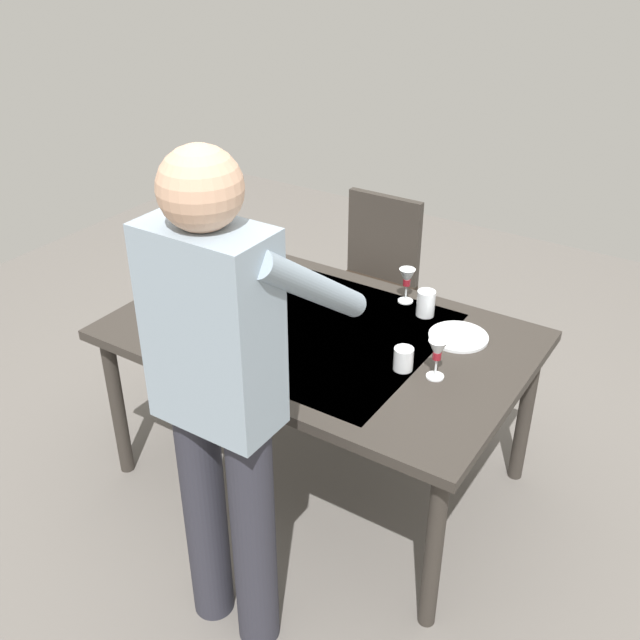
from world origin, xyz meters
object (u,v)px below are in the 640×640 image
(dining_table, at_px, (320,345))
(water_cup_near_right, at_px, (403,359))
(water_cup_far_right, at_px, (219,266))
(person_server, at_px, (222,391))
(wine_glass_left, at_px, (437,352))
(water_cup_near_left, at_px, (205,300))
(wine_bottle, at_px, (266,338))
(dinner_plate_near, at_px, (458,337))
(wine_glass_right, at_px, (407,279))
(water_cup_far_left, at_px, (426,303))
(serving_bowl_pasta, at_px, (217,338))
(chair_near, at_px, (373,274))

(dining_table, relative_size, water_cup_near_right, 18.59)
(dining_table, distance_m, water_cup_far_right, 0.67)
(person_server, bearing_deg, wine_glass_left, -115.72)
(wine_glass_left, distance_m, water_cup_near_right, 0.14)
(wine_glass_left, bearing_deg, water_cup_near_left, 4.25)
(dining_table, xyz_separation_m, wine_bottle, (0.04, 0.30, 0.17))
(wine_bottle, bearing_deg, water_cup_far_right, -37.50)
(person_server, relative_size, dinner_plate_near, 7.34)
(wine_bottle, bearing_deg, wine_glass_right, -106.40)
(water_cup_far_left, height_order, water_cup_far_right, water_cup_far_left)
(serving_bowl_pasta, bearing_deg, chair_near, -90.75)
(water_cup_far_left, bearing_deg, dining_table, 49.60)
(water_cup_near_left, bearing_deg, water_cup_far_right, -60.51)
(dining_table, bearing_deg, water_cup_far_right, -14.03)
(wine_bottle, relative_size, water_cup_near_right, 3.44)
(chair_near, relative_size, water_cup_near_left, 8.79)
(water_cup_far_right, xyz_separation_m, serving_bowl_pasta, (-0.37, 0.46, -0.02))
(water_cup_far_left, bearing_deg, water_cup_far_right, 11.06)
(wine_glass_right, bearing_deg, water_cup_far_right, 16.54)
(serving_bowl_pasta, relative_size, dinner_plate_near, 1.30)
(wine_bottle, xyz_separation_m, wine_glass_right, (-0.21, -0.70, -0.01))
(wine_glass_left, relative_size, water_cup_far_left, 1.40)
(wine_glass_right, distance_m, water_cup_near_right, 0.52)
(water_cup_near_left, distance_m, serving_bowl_pasta, 0.28)
(dining_table, xyz_separation_m, serving_bowl_pasta, (0.27, 0.30, 0.10))
(serving_bowl_pasta, height_order, dinner_plate_near, serving_bowl_pasta)
(wine_bottle, relative_size, serving_bowl_pasta, 0.99)
(wine_bottle, distance_m, dinner_plate_near, 0.76)
(water_cup_near_right, relative_size, dinner_plate_near, 0.37)
(water_cup_near_left, bearing_deg, chair_near, -102.45)
(water_cup_far_left, height_order, dinner_plate_near, water_cup_far_left)
(water_cup_near_left, distance_m, water_cup_near_right, 0.88)
(dinner_plate_near, bearing_deg, chair_near, -41.66)
(water_cup_near_left, bearing_deg, wine_glass_left, -175.75)
(dining_table, distance_m, wine_glass_left, 0.54)
(wine_glass_left, height_order, wine_glass_right, same)
(water_cup_near_left, height_order, water_cup_far_right, same)
(person_server, xyz_separation_m, water_cup_far_right, (0.80, -0.93, -0.19))
(dining_table, xyz_separation_m, dinner_plate_near, (-0.48, -0.25, 0.07))
(wine_glass_right, bearing_deg, wine_glass_left, 127.73)
(water_cup_far_right, bearing_deg, dining_table, 165.97)
(wine_bottle, bearing_deg, chair_near, -79.66)
(water_cup_far_right, bearing_deg, water_cup_near_right, 167.93)
(dining_table, relative_size, water_cup_far_left, 14.79)
(person_server, relative_size, serving_bowl_pasta, 5.63)
(wine_glass_right, bearing_deg, water_cup_near_left, 38.65)
(water_cup_far_left, bearing_deg, wine_glass_left, 120.28)
(water_cup_near_left, relative_size, water_cup_far_left, 0.96)
(water_cup_far_left, distance_m, dinner_plate_near, 0.22)
(wine_glass_left, height_order, dinner_plate_near, wine_glass_left)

